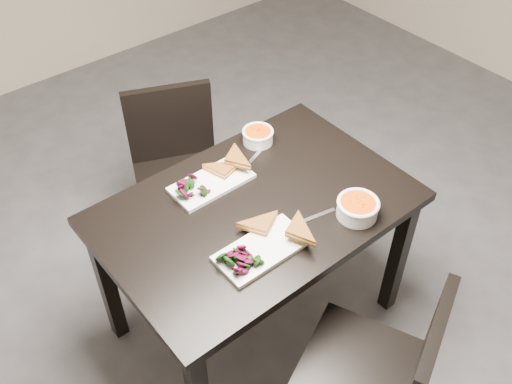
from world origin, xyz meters
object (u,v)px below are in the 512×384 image
plate_near (262,250)px  soup_bowl_far (258,135)px  plate_far (212,183)px  table (256,223)px  soup_bowl_near (358,207)px  chair_near (384,371)px  chair_far (177,163)px

plate_near → soup_bowl_far: bearing=52.0°
plate_near → plate_far: bearing=80.3°
plate_near → soup_bowl_far: size_ratio=2.47×
table → soup_bowl_far: size_ratio=8.73×
plate_far → soup_bowl_near: bearing=-56.3°
chair_near → table: bearing=65.7°
chair_near → chair_far: (0.06, 1.40, 0.00)m
chair_near → plate_near: size_ratio=2.50×
soup_bowl_near → plate_far: soup_bowl_near is taller
table → soup_bowl_far: (0.26, 0.30, 0.13)m
chair_far → soup_bowl_far: bearing=-38.7°
chair_far → soup_bowl_near: chair_far is taller
soup_bowl_far → chair_far: bearing=117.9°
chair_near → chair_far: same height
soup_bowl_far → table: bearing=-130.4°
table → chair_near: 0.73m
chair_near → soup_bowl_far: size_ratio=6.19×
plate_near → soup_bowl_near: (0.39, -0.09, 0.03)m
plate_far → chair_far: bearing=76.2°
chair_near → chair_far: 1.40m
plate_near → soup_bowl_near: size_ratio=2.09×
chair_far → plate_far: (-0.12, -0.48, 0.27)m
soup_bowl_near → soup_bowl_far: size_ratio=1.18×
soup_bowl_near → chair_far: bearing=102.2°
plate_near → soup_bowl_far: soup_bowl_far is taller
plate_near → soup_bowl_far: (0.39, 0.50, 0.03)m
chair_near → chair_far: size_ratio=1.00×
soup_bowl_far → plate_near: bearing=-128.0°
table → plate_far: (-0.06, 0.21, 0.11)m
chair_near → plate_far: size_ratio=2.56×
table → chair_far: size_ratio=1.41×
soup_bowl_near → soup_bowl_far: bearing=90.7°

